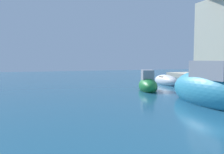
# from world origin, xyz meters

# --- Properties ---
(moored_boat_1) EXTENTS (2.22, 3.32, 1.69)m
(moored_boat_1) POSITION_xyz_m (0.80, 10.32, 0.42)
(moored_boat_1) COLOR #197233
(moored_boat_1) RESTS_ON ground
(moored_boat_2) EXTENTS (2.78, 5.91, 2.60)m
(moored_boat_2) POSITION_xyz_m (1.45, 4.86, 0.71)
(moored_boat_2) COLOR teal
(moored_boat_2) RESTS_ON ground
(moored_boat_4) EXTENTS (1.57, 3.70, 1.08)m
(moored_boat_4) POSITION_xyz_m (4.25, 13.33, 0.30)
(moored_boat_4) COLOR white
(moored_boat_4) RESTS_ON ground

